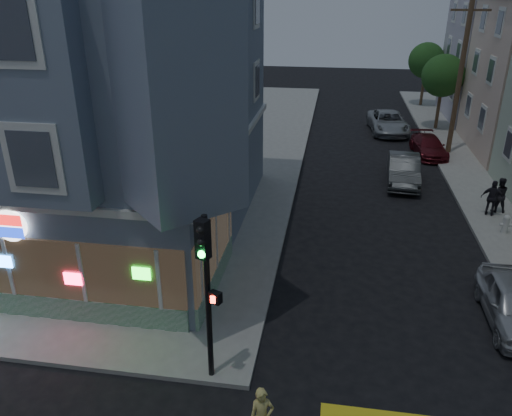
% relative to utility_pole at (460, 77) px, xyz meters
% --- Properties ---
extents(sidewalk_nw, '(33.00, 42.00, 0.15)m').
position_rel_utility_pole_xyz_m(sidewalk_nw, '(-25.50, -1.00, -4.72)').
color(sidewalk_nw, gray).
rests_on(sidewalk_nw, ground).
extents(corner_building, '(14.60, 14.60, 11.40)m').
position_rel_utility_pole_xyz_m(corner_building, '(-18.00, -13.02, 1.02)').
color(corner_building, slate).
rests_on(corner_building, sidewalk_nw).
extents(utility_pole, '(2.20, 0.30, 9.00)m').
position_rel_utility_pole_xyz_m(utility_pole, '(0.00, 0.00, 0.00)').
color(utility_pole, '#4C3826').
rests_on(utility_pole, sidewalk_ne).
extents(street_tree_near, '(3.00, 3.00, 5.30)m').
position_rel_utility_pole_xyz_m(street_tree_near, '(0.20, 6.00, -0.86)').
color(street_tree_near, '#4C3826').
rests_on(street_tree_near, sidewalk_ne).
extents(street_tree_far, '(3.00, 3.00, 5.30)m').
position_rel_utility_pole_xyz_m(street_tree_far, '(0.20, 14.00, -0.86)').
color(street_tree_far, '#4C3826').
rests_on(street_tree_far, sidewalk_ne).
extents(pedestrian_a, '(0.82, 0.65, 1.67)m').
position_rel_utility_pole_xyz_m(pedestrian_a, '(0.49, -9.15, -3.81)').
color(pedestrian_a, black).
rests_on(pedestrian_a, sidewalk_ne).
extents(pedestrian_b, '(1.06, 0.72, 1.67)m').
position_rel_utility_pole_xyz_m(pedestrian_b, '(0.09, -9.63, -3.81)').
color(pedestrian_b, black).
rests_on(pedestrian_b, sidewalk_ne).
extents(parked_car_b, '(1.91, 4.69, 1.51)m').
position_rel_utility_pole_xyz_m(parked_car_b, '(-3.40, -5.67, -4.04)').
color(parked_car_b, '#3E4244').
rests_on(parked_car_b, ground).
extents(parked_car_c, '(2.14, 4.33, 1.21)m').
position_rel_utility_pole_xyz_m(parked_car_c, '(-1.30, -0.47, -4.19)').
color(parked_car_c, maroon).
rests_on(parked_car_c, ground).
extents(parked_car_d, '(2.95, 5.60, 1.50)m').
position_rel_utility_pole_xyz_m(parked_car_d, '(-3.40, 4.73, -4.05)').
color(parked_car_d, '#9DA2A7').
rests_on(parked_car_d, ground).
extents(traffic_signal, '(0.61, 0.53, 4.77)m').
position_rel_utility_pole_xyz_m(traffic_signal, '(-10.07, -21.82, -1.42)').
color(traffic_signal, black).
rests_on(traffic_signal, sidewalk_nw).
extents(fire_hydrant, '(0.48, 0.27, 0.82)m').
position_rel_utility_pole_xyz_m(fire_hydrant, '(0.24, -11.43, -4.21)').
color(fire_hydrant, silver).
rests_on(fire_hydrant, sidewalk_ne).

